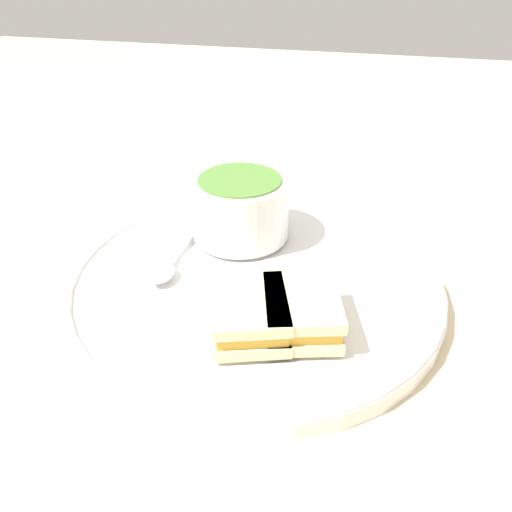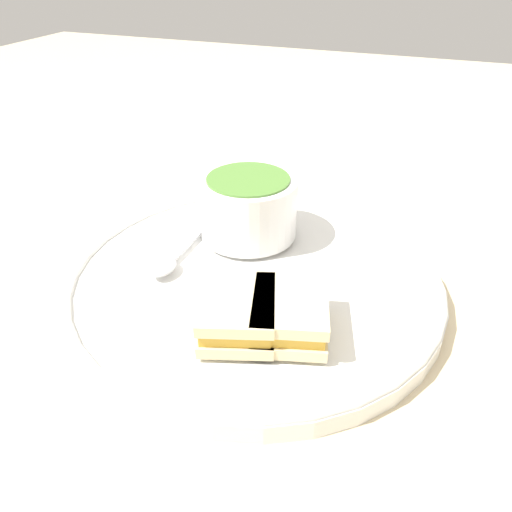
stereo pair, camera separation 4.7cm
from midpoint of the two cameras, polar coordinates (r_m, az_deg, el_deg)
ground_plane at (r=0.50m, az=2.74°, el=-3.96°), size 2.40×2.40×0.00m
plate at (r=0.49m, az=2.77°, el=-2.89°), size 0.36×0.36×0.02m
soup_bowl at (r=0.53m, az=1.70°, el=5.62°), size 0.10×0.10×0.07m
spoon at (r=0.49m, az=-7.34°, el=-0.82°), size 0.02×0.12×0.01m
sandwich_half_near at (r=0.41m, az=1.22°, el=-6.70°), size 0.08×0.09×0.03m
sandwich_half_far at (r=0.41m, az=7.22°, el=-6.73°), size 0.08×0.09×0.03m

